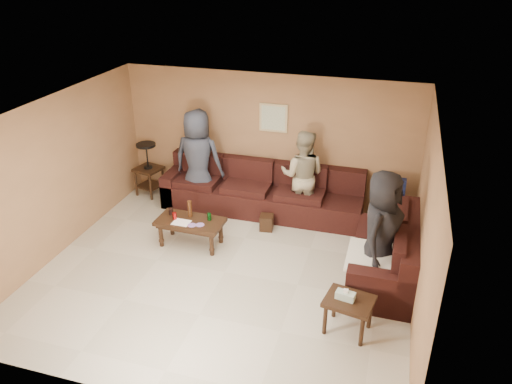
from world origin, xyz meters
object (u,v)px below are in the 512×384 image
at_px(side_table_right, 348,304).
at_px(person_middle, 302,175).
at_px(end_table_left, 148,168).
at_px(waste_bin, 267,223).
at_px(person_right, 381,232).
at_px(coffee_table, 190,224).
at_px(person_left, 198,160).
at_px(sectional_sofa, 298,215).

relative_size(side_table_right, person_middle, 0.41).
height_order(end_table_left, person_middle, person_middle).
bearing_deg(person_middle, end_table_left, -1.20).
xyz_separation_m(waste_bin, person_right, (1.94, -1.10, 0.77)).
bearing_deg(coffee_table, end_table_left, 135.19).
height_order(side_table_right, person_right, person_right).
height_order(waste_bin, person_left, person_left).
relative_size(coffee_table, person_left, 0.59).
bearing_deg(side_table_right, person_right, 75.74).
distance_m(side_table_right, person_middle, 3.08).
xyz_separation_m(side_table_right, person_middle, (-1.19, 2.82, 0.41)).
distance_m(end_table_left, person_left, 1.22).
distance_m(coffee_table, person_right, 3.08).
relative_size(sectional_sofa, person_left, 2.46).
relative_size(waste_bin, person_left, 0.14).
xyz_separation_m(side_table_right, person_left, (-3.13, 2.72, 0.52)).
xyz_separation_m(coffee_table, person_middle, (1.56, 1.45, 0.44)).
height_order(coffee_table, person_left, person_left).
bearing_deg(sectional_sofa, end_table_left, 169.12).
height_order(sectional_sofa, end_table_left, end_table_left).
bearing_deg(side_table_right, sectional_sofa, 116.29).
bearing_deg(waste_bin, person_left, 159.98).
bearing_deg(end_table_left, person_right, -21.59).
height_order(side_table_right, waste_bin, side_table_right).
bearing_deg(person_right, coffee_table, 100.38).
relative_size(side_table_right, person_left, 0.36).
distance_m(end_table_left, waste_bin, 2.73).
bearing_deg(sectional_sofa, person_right, -40.43).
xyz_separation_m(side_table_right, person_right, (0.28, 1.09, 0.48)).
height_order(coffee_table, person_right, person_right).
bearing_deg(side_table_right, person_left, 138.99).
distance_m(coffee_table, person_left, 1.51).
xyz_separation_m(end_table_left, person_right, (4.55, -1.80, 0.35)).
distance_m(person_left, person_middle, 1.95).
xyz_separation_m(coffee_table, person_right, (3.02, -0.28, 0.52)).
bearing_deg(person_middle, person_right, 130.35).
bearing_deg(waste_bin, person_middle, 52.46).
distance_m(waste_bin, person_middle, 1.05).
relative_size(sectional_sofa, side_table_right, 6.86).
xyz_separation_m(person_left, person_middle, (1.94, 0.09, -0.11)).
distance_m(person_left, person_right, 3.78).
bearing_deg(person_left, end_table_left, -9.51).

